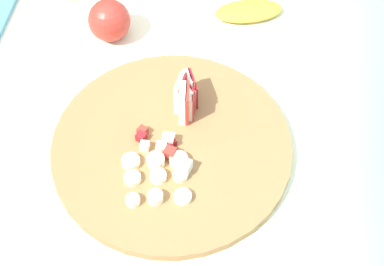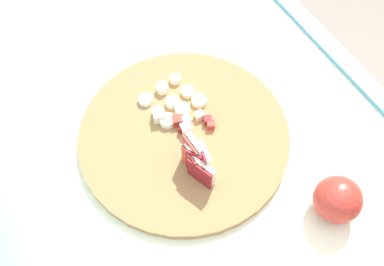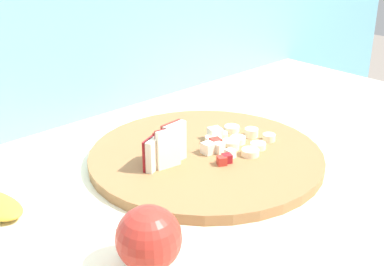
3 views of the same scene
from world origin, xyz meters
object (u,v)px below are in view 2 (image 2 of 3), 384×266
(cutting_board, at_px, (184,135))
(apple_wedge_fan, at_px, (197,161))
(banana_slice_rows, at_px, (173,102))
(apple_dice_pile, at_px, (182,121))
(whole_apple, at_px, (338,199))

(cutting_board, distance_m, apple_wedge_fan, 0.09)
(banana_slice_rows, bearing_deg, apple_dice_pile, 171.03)
(apple_dice_pile, height_order, whole_apple, whole_apple)
(banana_slice_rows, relative_size, whole_apple, 1.49)
(apple_wedge_fan, bearing_deg, whole_apple, -135.17)
(banana_slice_rows, bearing_deg, apple_wedge_fan, 169.01)
(apple_wedge_fan, height_order, whole_apple, apple_wedge_fan)
(whole_apple, bearing_deg, banana_slice_rows, 24.18)
(cutting_board, distance_m, whole_apple, 0.29)
(apple_wedge_fan, bearing_deg, banana_slice_rows, -10.99)
(apple_wedge_fan, height_order, apple_dice_pile, apple_wedge_fan)
(cutting_board, bearing_deg, apple_wedge_fan, 168.94)
(apple_dice_pile, bearing_deg, cutting_board, 164.11)
(cutting_board, distance_m, apple_dice_pile, 0.03)
(apple_dice_pile, distance_m, whole_apple, 0.30)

